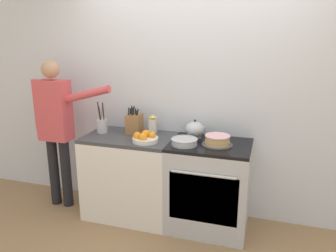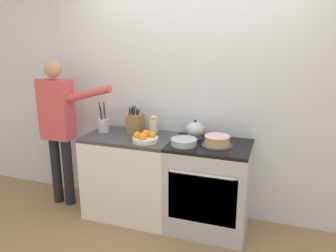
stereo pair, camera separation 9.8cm
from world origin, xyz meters
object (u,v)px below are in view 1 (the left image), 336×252
(tea_kettle, at_px, (195,130))
(fruit_bowl, at_px, (145,138))
(layer_cake, at_px, (217,140))
(knife_block, at_px, (134,124))
(milk_carton, at_px, (153,125))
(utensil_crock, at_px, (102,125))
(person_baker, at_px, (56,122))
(stove_range, at_px, (209,186))
(mixing_bowl, at_px, (185,142))

(tea_kettle, bearing_deg, fruit_bowl, -146.77)
(fruit_bowl, bearing_deg, layer_cake, 8.57)
(knife_block, distance_m, milk_carton, 0.20)
(utensil_crock, bearing_deg, knife_block, 12.86)
(layer_cake, height_order, person_baker, person_baker)
(stove_range, bearing_deg, milk_carton, 165.21)
(utensil_crock, bearing_deg, tea_kettle, 7.35)
(stove_range, bearing_deg, utensil_crock, 178.35)
(mixing_bowl, bearing_deg, knife_block, 160.01)
(tea_kettle, bearing_deg, stove_range, -40.48)
(mixing_bowl, height_order, utensil_crock, utensil_crock)
(knife_block, bearing_deg, milk_carton, 17.58)
(knife_block, height_order, fruit_bowl, knife_block)
(knife_block, relative_size, person_baker, 0.18)
(stove_range, height_order, milk_carton, milk_carton)
(milk_carton, bearing_deg, tea_kettle, -1.23)
(milk_carton, height_order, person_baker, person_baker)
(utensil_crock, bearing_deg, milk_carton, 14.56)
(utensil_crock, bearing_deg, fruit_bowl, -15.88)
(mixing_bowl, bearing_deg, layer_cake, 16.98)
(stove_range, relative_size, fruit_bowl, 3.51)
(layer_cake, bearing_deg, fruit_bowl, -171.43)
(fruit_bowl, height_order, person_baker, person_baker)
(utensil_crock, relative_size, fruit_bowl, 1.31)
(layer_cake, distance_m, person_baker, 1.75)
(knife_block, relative_size, fruit_bowl, 1.17)
(stove_range, relative_size, milk_carton, 4.42)
(mixing_bowl, relative_size, fruit_bowl, 1.01)
(tea_kettle, height_order, milk_carton, milk_carton)
(layer_cake, relative_size, fruit_bowl, 1.15)
(milk_carton, bearing_deg, stove_range, -14.79)
(stove_range, height_order, layer_cake, layer_cake)
(utensil_crock, height_order, fruit_bowl, utensil_crock)
(stove_range, bearing_deg, knife_block, 172.39)
(stove_range, relative_size, utensil_crock, 2.67)
(utensil_crock, distance_m, fruit_bowl, 0.57)
(mixing_bowl, bearing_deg, tea_kettle, 81.98)
(stove_range, relative_size, tea_kettle, 3.78)
(tea_kettle, height_order, fruit_bowl, tea_kettle)
(stove_range, distance_m, person_baker, 1.77)
(utensil_crock, bearing_deg, layer_cake, -2.42)
(layer_cake, relative_size, person_baker, 0.18)
(person_baker, bearing_deg, fruit_bowl, 2.42)
(mixing_bowl, xyz_separation_m, utensil_crock, (-0.94, 0.14, 0.05))
(milk_carton, distance_m, person_baker, 1.06)
(utensil_crock, bearing_deg, stove_range, -1.65)
(tea_kettle, relative_size, utensil_crock, 0.70)
(milk_carton, bearing_deg, fruit_bowl, -85.22)
(tea_kettle, xyz_separation_m, fruit_bowl, (-0.43, -0.28, -0.04))
(knife_block, bearing_deg, person_baker, -169.55)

